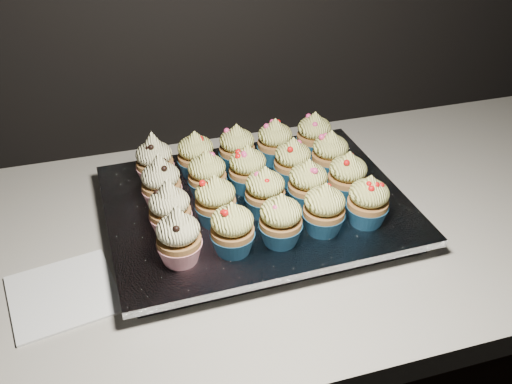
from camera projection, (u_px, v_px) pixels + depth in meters
The scene contains 24 objects.
worktop at pixel (285, 228), 0.94m from camera, with size 2.44×0.64×0.04m, color beige.
napkin at pixel (63, 294), 0.79m from camera, with size 0.14×0.14×0.00m, color white.
baking_tray at pixel (256, 212), 0.93m from camera, with size 0.44×0.33×0.02m, color black.
foil_lining at pixel (256, 203), 0.92m from camera, with size 0.47×0.37×0.01m, color silver.
cupcake_0 at pixel (179, 237), 0.77m from camera, with size 0.06×0.06×0.10m.
cupcake_1 at pixel (232, 229), 0.79m from camera, with size 0.06×0.06×0.08m.
cupcake_2 at pixel (281, 220), 0.81m from camera, with size 0.06×0.06×0.08m.
cupcake_3 at pixel (324, 210), 0.83m from camera, with size 0.06×0.06×0.08m.
cupcake_4 at pixel (368, 201), 0.85m from camera, with size 0.06×0.06×0.08m.
cupcake_5 at pixel (170, 209), 0.83m from camera, with size 0.06×0.06×0.10m.
cupcake_6 at pixel (216, 201), 0.85m from camera, with size 0.06×0.06×0.08m.
cupcake_7 at pixel (265, 192), 0.87m from camera, with size 0.06×0.06×0.08m.
cupcake_8 at pixel (308, 184), 0.89m from camera, with size 0.06×0.06×0.08m.
cupcake_9 at pixel (347, 177), 0.91m from camera, with size 0.06×0.06×0.08m.
cupcake_10 at pixel (161, 183), 0.89m from camera, with size 0.06×0.06×0.10m.
cupcake_11 at pixel (207, 176), 0.91m from camera, with size 0.06×0.06×0.08m.
cupcake_12 at pixel (248, 170), 0.92m from camera, with size 0.06×0.06×0.08m.
cupcake_13 at pixel (293, 162), 0.94m from camera, with size 0.06×0.06×0.08m.
cupcake_14 at pixel (330, 155), 0.96m from camera, with size 0.06×0.06×0.08m.
cupcake_15 at pixel (155, 161), 0.94m from camera, with size 0.06×0.06×0.10m.
cupcake_16 at pixel (196, 155), 0.96m from camera, with size 0.06×0.06×0.08m.
cupcake_17 at pixel (237, 148), 0.98m from camera, with size 0.06×0.06×0.08m.
cupcake_18 at pixel (275, 142), 1.00m from camera, with size 0.06×0.06×0.08m.
cupcake_19 at pixel (314, 135), 1.02m from camera, with size 0.06×0.06×0.08m.
Camera 1 is at (-0.26, 1.00, 1.46)m, focal length 40.00 mm.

